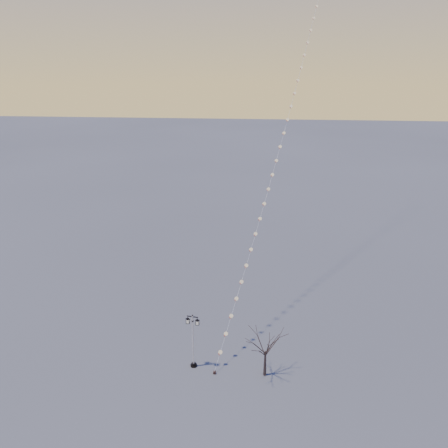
# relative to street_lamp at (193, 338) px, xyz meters

# --- Properties ---
(ground) EXTENTS (300.00, 300.00, 0.00)m
(ground) POSITION_rel_street_lamp_xyz_m (-0.26, -0.94, -2.42)
(ground) COLOR #535454
(ground) RESTS_ON ground
(street_lamp) EXTENTS (1.10, 0.51, 4.37)m
(street_lamp) POSITION_rel_street_lamp_xyz_m (0.00, 0.00, 0.00)
(street_lamp) COLOR black
(street_lamp) RESTS_ON ground
(bare_tree) EXTENTS (2.20, 2.20, 3.66)m
(bare_tree) POSITION_rel_street_lamp_xyz_m (5.27, -0.51, 0.12)
(bare_tree) COLOR #322520
(bare_tree) RESTS_ON ground
(kite_train) EXTENTS (12.64, 40.53, 43.45)m
(kite_train) POSITION_rel_street_lamp_xyz_m (7.66, 19.25, 19.21)
(kite_train) COLOR #301C16
(kite_train) RESTS_ON ground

